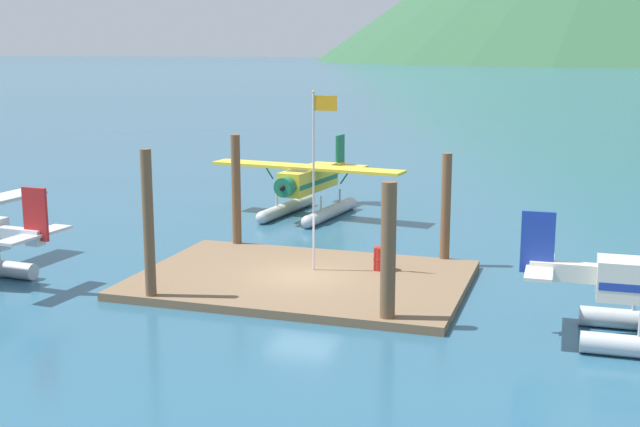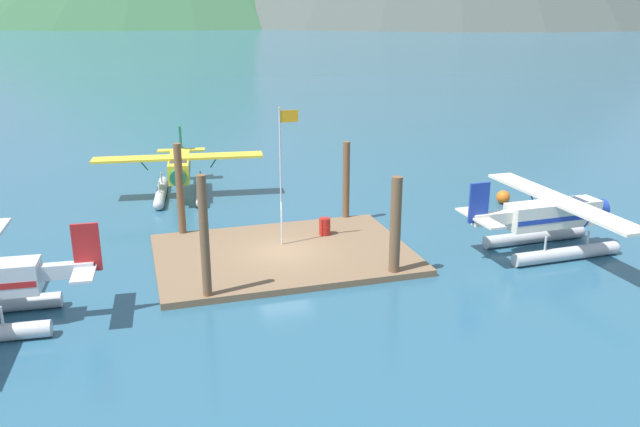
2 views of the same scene
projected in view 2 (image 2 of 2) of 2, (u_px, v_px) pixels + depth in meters
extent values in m
plane|color=#285670|center=(284.00, 257.00, 31.12)|extent=(1200.00, 1200.00, 0.00)
cube|color=brown|center=(283.00, 254.00, 31.07)|extent=(12.07, 8.53, 0.30)
cylinder|color=brown|center=(205.00, 240.00, 25.59)|extent=(0.37, 0.37, 5.35)
cylinder|color=brown|center=(395.00, 228.00, 28.09)|extent=(0.48, 0.48, 4.63)
cylinder|color=brown|center=(180.00, 192.00, 32.94)|extent=(0.39, 0.39, 5.02)
cylinder|color=brown|center=(346.00, 182.00, 35.56)|extent=(0.39, 0.39, 4.56)
cylinder|color=silver|center=(281.00, 179.00, 30.91)|extent=(0.08, 0.08, 6.70)
cube|color=orange|center=(289.00, 116.00, 30.11)|extent=(0.90, 0.03, 0.56)
sphere|color=gold|center=(279.00, 108.00, 29.87)|extent=(0.10, 0.10, 0.10)
cylinder|color=#AD1E19|center=(325.00, 226.00, 33.17)|extent=(0.58, 0.58, 0.88)
torus|color=#AD1E19|center=(325.00, 226.00, 33.17)|extent=(0.62, 0.62, 0.04)
sphere|color=orange|center=(503.00, 197.00, 39.49)|extent=(0.82, 0.82, 0.82)
cylinder|color=#B7BABF|center=(201.00, 190.00, 41.23)|extent=(1.29, 5.64, 0.64)
sphere|color=#B7BABF|center=(201.00, 203.00, 38.60)|extent=(0.64, 0.64, 0.64)
cylinder|color=#B7BABF|center=(161.00, 192.00, 40.82)|extent=(1.29, 5.64, 0.64)
sphere|color=#B7BABF|center=(158.00, 205.00, 38.19)|extent=(0.64, 0.64, 0.64)
cylinder|color=#B7BABF|center=(201.00, 185.00, 39.90)|extent=(0.10, 0.10, 0.70)
cylinder|color=#B7BABF|center=(201.00, 176.00, 42.15)|extent=(0.10, 0.10, 0.70)
cylinder|color=#B7BABF|center=(159.00, 187.00, 39.49)|extent=(0.10, 0.10, 0.70)
cylinder|color=#B7BABF|center=(161.00, 177.00, 41.74)|extent=(0.10, 0.10, 0.70)
cube|color=yellow|center=(180.00, 167.00, 40.53)|extent=(1.80, 4.91, 1.20)
cube|color=#196B47|center=(180.00, 168.00, 40.56)|extent=(1.80, 4.82, 0.24)
cube|color=#283347|center=(179.00, 165.00, 39.41)|extent=(1.18, 1.22, 0.56)
cube|color=yellow|center=(179.00, 157.00, 40.04)|extent=(10.49, 2.61, 0.14)
cylinder|color=#196B47|center=(215.00, 161.00, 40.51)|extent=(0.63, 0.15, 0.84)
cylinder|color=#196B47|center=(143.00, 164.00, 39.78)|extent=(0.63, 0.15, 0.84)
cylinder|color=#196B47|center=(178.00, 177.00, 38.00)|extent=(1.02, 0.71, 0.96)
cone|color=black|center=(178.00, 179.00, 37.57)|extent=(0.40, 0.39, 0.36)
cube|color=yellow|center=(181.00, 154.00, 43.55)|extent=(0.70, 2.24, 0.56)
cube|color=#196B47|center=(181.00, 139.00, 44.13)|extent=(0.24, 1.01, 1.90)
cube|color=yellow|center=(181.00, 150.00, 44.27)|extent=(3.27, 1.17, 0.10)
cylinder|color=#B7BABF|center=(2.00, 316.00, 23.03)|extent=(0.10, 0.10, 0.70)
cylinder|color=#B7BABF|center=(17.00, 287.00, 25.35)|extent=(0.10, 0.10, 0.70)
cube|color=silver|center=(64.00, 270.00, 24.30)|extent=(2.23, 0.59, 0.56)
cube|color=#B21E1E|center=(87.00, 247.00, 24.23)|extent=(1.01, 0.19, 1.90)
cube|color=silver|center=(86.00, 266.00, 24.44)|extent=(1.02, 3.25, 0.10)
cylinder|color=#B7BABF|center=(533.00, 237.00, 32.91)|extent=(5.61, 0.76, 0.64)
sphere|color=#B7BABF|center=(579.00, 231.00, 33.72)|extent=(0.64, 0.64, 0.64)
cylinder|color=#B7BABF|center=(565.00, 254.00, 30.64)|extent=(5.61, 0.76, 0.64)
sphere|color=#B7BABF|center=(614.00, 247.00, 31.46)|extent=(0.64, 0.64, 0.64)
cylinder|color=#B7BABF|center=(555.00, 222.00, 33.05)|extent=(0.10, 0.10, 0.70)
cylinder|color=#B7BABF|center=(514.00, 227.00, 32.35)|extent=(0.10, 0.10, 0.70)
cylinder|color=#B7BABF|center=(588.00, 238.00, 30.79)|extent=(0.10, 0.10, 0.70)
cylinder|color=#B7BABF|center=(546.00, 243.00, 30.08)|extent=(0.10, 0.10, 0.70)
cube|color=silver|center=(552.00, 214.00, 31.28)|extent=(4.82, 1.34, 1.20)
cube|color=#1E389E|center=(552.00, 216.00, 31.31)|extent=(4.73, 1.36, 0.24)
cube|color=#283347|center=(572.00, 205.00, 31.49)|extent=(1.12, 1.08, 0.56)
cube|color=silver|center=(559.00, 200.00, 31.16)|extent=(1.62, 10.43, 0.14)
cylinder|color=#1E389E|center=(531.00, 195.00, 33.26)|extent=(0.09, 0.62, 0.84)
cylinder|color=#1E389E|center=(590.00, 220.00, 29.27)|extent=(0.09, 0.62, 0.84)
cylinder|color=#1E389E|center=(598.00, 209.00, 32.07)|extent=(0.62, 0.97, 0.96)
cone|color=black|center=(606.00, 208.00, 32.20)|extent=(0.36, 0.37, 0.36)
cube|color=silver|center=(494.00, 218.00, 30.30)|extent=(2.21, 0.49, 0.56)
cube|color=#1E389E|center=(479.00, 203.00, 29.77)|extent=(1.00, 0.14, 1.90)
cube|color=silver|center=(480.00, 218.00, 30.03)|extent=(0.87, 3.22, 0.10)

